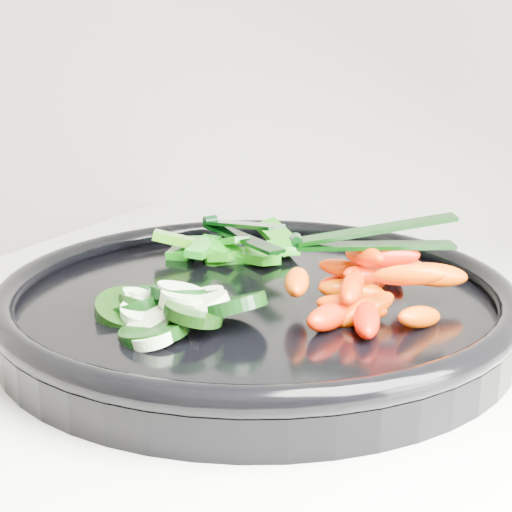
% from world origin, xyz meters
% --- Properties ---
extents(veggie_tray, '(0.42, 0.42, 0.04)m').
position_xyz_m(veggie_tray, '(-0.70, 1.66, 0.95)').
color(veggie_tray, black).
rests_on(veggie_tray, counter).
extents(cucumber_pile, '(0.14, 0.12, 0.04)m').
position_xyz_m(cucumber_pile, '(-0.74, 1.59, 0.96)').
color(cucumber_pile, black).
rests_on(cucumber_pile, veggie_tray).
extents(carrot_pile, '(0.13, 0.17, 0.05)m').
position_xyz_m(carrot_pile, '(-0.62, 1.66, 0.97)').
color(carrot_pile, '#E34000').
rests_on(carrot_pile, veggie_tray).
extents(pepper_pile, '(0.13, 0.11, 0.04)m').
position_xyz_m(pepper_pile, '(-0.76, 1.74, 0.96)').
color(pepper_pile, '#0F6B0A').
rests_on(pepper_pile, veggie_tray).
extents(tong_carrot, '(0.11, 0.06, 0.02)m').
position_xyz_m(tong_carrot, '(-0.62, 1.67, 1.00)').
color(tong_carrot, black).
rests_on(tong_carrot, carrot_pile).
extents(tong_pepper, '(0.10, 0.07, 0.02)m').
position_xyz_m(tong_pepper, '(-0.75, 1.74, 0.98)').
color(tong_pepper, black).
rests_on(tong_pepper, pepper_pile).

